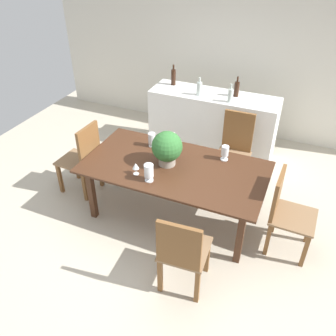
{
  "coord_description": "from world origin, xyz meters",
  "views": [
    {
      "loc": [
        1.24,
        -3.0,
        3.02
      ],
      "look_at": [
        -0.09,
        0.08,
        0.68
      ],
      "focal_mm": 37.83,
      "sensor_mm": 36.0,
      "label": 1
    }
  ],
  "objects_px": {
    "dining_table": "(175,172)",
    "wine_glass": "(136,166)",
    "crystal_vase_right": "(152,139)",
    "crystal_vase_left": "(225,152)",
    "wine_bottle_clear": "(237,89)",
    "wine_bottle_tall": "(230,95)",
    "wine_bottle_dark": "(199,88)",
    "chair_foot_end": "(285,209)",
    "flower_centerpiece": "(167,148)",
    "kitchen_counter": "(212,124)",
    "chair_near_right": "(182,251)",
    "wine_bottle_green": "(173,77)",
    "crystal_vase_center_near": "(149,171)",
    "chair_far_right": "(235,147)",
    "chair_head_end": "(84,157)"
  },
  "relations": [
    {
      "from": "chair_head_end",
      "to": "wine_bottle_green",
      "type": "height_order",
      "value": "wine_bottle_green"
    },
    {
      "from": "flower_centerpiece",
      "to": "chair_far_right",
      "type": "bearing_deg",
      "value": 59.6
    },
    {
      "from": "chair_foot_end",
      "to": "chair_near_right",
      "type": "xyz_separation_m",
      "value": [
        -0.79,
        -0.97,
        0.0
      ]
    },
    {
      "from": "flower_centerpiece",
      "to": "chair_foot_end",
      "type": "bearing_deg",
      "value": -0.31
    },
    {
      "from": "crystal_vase_center_near",
      "to": "kitchen_counter",
      "type": "height_order",
      "value": "kitchen_counter"
    },
    {
      "from": "wine_bottle_clear",
      "to": "wine_bottle_dark",
      "type": "xyz_separation_m",
      "value": [
        -0.5,
        -0.17,
        -0.01
      ]
    },
    {
      "from": "flower_centerpiece",
      "to": "wine_bottle_clear",
      "type": "relative_size",
      "value": 1.41
    },
    {
      "from": "wine_glass",
      "to": "wine_bottle_tall",
      "type": "xyz_separation_m",
      "value": [
        0.56,
        1.76,
        0.23
      ]
    },
    {
      "from": "wine_bottle_dark",
      "to": "chair_far_right",
      "type": "bearing_deg",
      "value": -36.97
    },
    {
      "from": "chair_near_right",
      "to": "crystal_vase_center_near",
      "type": "relative_size",
      "value": 4.7
    },
    {
      "from": "crystal_vase_right",
      "to": "wine_glass",
      "type": "distance_m",
      "value": 0.61
    },
    {
      "from": "chair_head_end",
      "to": "wine_bottle_dark",
      "type": "distance_m",
      "value": 1.9
    },
    {
      "from": "dining_table",
      "to": "wine_glass",
      "type": "bearing_deg",
      "value": -137.49
    },
    {
      "from": "dining_table",
      "to": "chair_foot_end",
      "type": "bearing_deg",
      "value": 0.13
    },
    {
      "from": "chair_foot_end",
      "to": "chair_near_right",
      "type": "relative_size",
      "value": 0.99
    },
    {
      "from": "chair_near_right",
      "to": "wine_glass",
      "type": "bearing_deg",
      "value": -43.34
    },
    {
      "from": "wine_glass",
      "to": "wine_bottle_clear",
      "type": "bearing_deg",
      "value": 73.61
    },
    {
      "from": "wine_bottle_green",
      "to": "crystal_vase_right",
      "type": "bearing_deg",
      "value": -77.71
    },
    {
      "from": "wine_bottle_clear",
      "to": "kitchen_counter",
      "type": "bearing_deg",
      "value": -167.85
    },
    {
      "from": "crystal_vase_center_near",
      "to": "wine_bottle_green",
      "type": "bearing_deg",
      "value": 105.78
    },
    {
      "from": "chair_head_end",
      "to": "flower_centerpiece",
      "type": "xyz_separation_m",
      "value": [
        1.16,
        0.02,
        0.41
      ]
    },
    {
      "from": "flower_centerpiece",
      "to": "crystal_vase_right",
      "type": "xyz_separation_m",
      "value": [
        -0.33,
        0.29,
        -0.12
      ]
    },
    {
      "from": "chair_near_right",
      "to": "wine_bottle_dark",
      "type": "xyz_separation_m",
      "value": [
        -0.72,
        2.48,
        0.54
      ]
    },
    {
      "from": "wine_bottle_dark",
      "to": "wine_bottle_tall",
      "type": "bearing_deg",
      "value": -7.29
    },
    {
      "from": "crystal_vase_right",
      "to": "kitchen_counter",
      "type": "relative_size",
      "value": 0.09
    },
    {
      "from": "dining_table",
      "to": "kitchen_counter",
      "type": "distance_m",
      "value": 1.63
    },
    {
      "from": "wine_bottle_tall",
      "to": "wine_bottle_dark",
      "type": "distance_m",
      "value": 0.48
    },
    {
      "from": "chair_foot_end",
      "to": "chair_near_right",
      "type": "distance_m",
      "value": 1.25
    },
    {
      "from": "wine_bottle_green",
      "to": "crystal_vase_left",
      "type": "bearing_deg",
      "value": -48.46
    },
    {
      "from": "dining_table",
      "to": "flower_centerpiece",
      "type": "relative_size",
      "value": 5.11
    },
    {
      "from": "crystal_vase_right",
      "to": "wine_bottle_clear",
      "type": "xyz_separation_m",
      "value": [
        0.68,
        1.39,
        0.24
      ]
    },
    {
      "from": "wine_glass",
      "to": "wine_bottle_clear",
      "type": "distance_m",
      "value": 2.09
    },
    {
      "from": "chair_near_right",
      "to": "wine_bottle_green",
      "type": "xyz_separation_m",
      "value": [
        -1.22,
        2.71,
        0.56
      ]
    },
    {
      "from": "chair_foot_end",
      "to": "flower_centerpiece",
      "type": "distance_m",
      "value": 1.43
    },
    {
      "from": "chair_near_right",
      "to": "crystal_vase_center_near",
      "type": "height_order",
      "value": "chair_near_right"
    },
    {
      "from": "chair_far_right",
      "to": "wine_bottle_clear",
      "type": "xyz_separation_m",
      "value": [
        -0.22,
        0.71,
        0.52
      ]
    },
    {
      "from": "kitchen_counter",
      "to": "chair_foot_end",
      "type": "bearing_deg",
      "value": -51.02
    },
    {
      "from": "chair_far_right",
      "to": "crystal_vase_right",
      "type": "distance_m",
      "value": 1.16
    },
    {
      "from": "crystal_vase_right",
      "to": "wine_bottle_clear",
      "type": "relative_size",
      "value": 0.62
    },
    {
      "from": "crystal_vase_left",
      "to": "wine_bottle_dark",
      "type": "distance_m",
      "value": 1.38
    },
    {
      "from": "chair_foot_end",
      "to": "chair_head_end",
      "type": "relative_size",
      "value": 0.94
    },
    {
      "from": "crystal_vase_left",
      "to": "wine_bottle_clear",
      "type": "distance_m",
      "value": 1.37
    },
    {
      "from": "chair_head_end",
      "to": "wine_glass",
      "type": "distance_m",
      "value": 1.01
    },
    {
      "from": "wine_glass",
      "to": "wine_bottle_green",
      "type": "relative_size",
      "value": 0.46
    },
    {
      "from": "wine_bottle_tall",
      "to": "wine_bottle_green",
      "type": "xyz_separation_m",
      "value": [
        -0.97,
        0.28,
        0.02
      ]
    },
    {
      "from": "kitchen_counter",
      "to": "wine_bottle_clear",
      "type": "xyz_separation_m",
      "value": [
        0.3,
        0.06,
        0.59
      ]
    },
    {
      "from": "chair_foot_end",
      "to": "chair_head_end",
      "type": "distance_m",
      "value": 2.52
    },
    {
      "from": "chair_far_right",
      "to": "wine_bottle_dark",
      "type": "distance_m",
      "value": 1.03
    },
    {
      "from": "kitchen_counter",
      "to": "chair_head_end",
      "type": "bearing_deg",
      "value": -126.66
    },
    {
      "from": "chair_near_right",
      "to": "wine_bottle_dark",
      "type": "distance_m",
      "value": 2.64
    }
  ]
}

